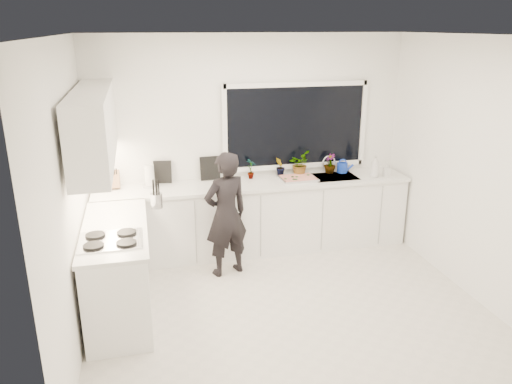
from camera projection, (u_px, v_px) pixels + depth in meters
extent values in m
cube|color=beige|center=(287.00, 308.00, 5.19)|extent=(4.00, 3.50, 0.02)
cube|color=white|center=(250.00, 143.00, 6.38)|extent=(4.00, 0.02, 2.70)
cube|color=white|center=(68.00, 199.00, 4.31)|extent=(0.02, 3.50, 2.70)
cube|color=white|center=(475.00, 170.00, 5.20)|extent=(0.02, 3.50, 2.70)
cube|color=white|center=(293.00, 34.00, 4.32)|extent=(4.00, 3.50, 0.02)
cube|color=black|center=(296.00, 126.00, 6.41)|extent=(1.80, 0.02, 1.00)
cube|color=white|center=(255.00, 218.00, 6.38)|extent=(3.92, 0.58, 0.88)
cube|color=white|center=(119.00, 271.00, 5.00)|extent=(0.58, 1.60, 0.88)
cube|color=silver|center=(255.00, 184.00, 6.23)|extent=(3.94, 0.62, 0.04)
cube|color=silver|center=(114.00, 229.00, 4.85)|extent=(0.62, 1.60, 0.04)
cube|color=white|center=(94.00, 126.00, 4.85)|extent=(0.34, 2.10, 0.70)
cube|color=silver|center=(334.00, 180.00, 6.47)|extent=(0.58, 0.42, 0.14)
cylinder|color=silver|center=(329.00, 164.00, 6.61)|extent=(0.03, 0.03, 0.22)
cube|color=black|center=(111.00, 240.00, 4.52)|extent=(0.56, 0.48, 0.03)
imported|color=black|center=(226.00, 215.00, 5.68)|extent=(0.62, 0.50, 1.47)
cube|color=silver|center=(298.00, 179.00, 6.32)|extent=(0.47, 0.35, 0.03)
cube|color=red|center=(298.00, 177.00, 6.31)|extent=(0.43, 0.31, 0.01)
cylinder|color=#1233AF|center=(342.00, 168.00, 6.62)|extent=(0.17, 0.17, 0.13)
cylinder|color=silver|center=(150.00, 177.00, 6.00)|extent=(0.12, 0.12, 0.26)
cube|color=brown|center=(114.00, 180.00, 5.95)|extent=(0.13, 0.10, 0.22)
cylinder|color=#B1B1B6|center=(157.00, 201.00, 5.33)|extent=(0.16, 0.16, 0.16)
cube|color=black|center=(163.00, 172.00, 6.16)|extent=(0.22, 0.05, 0.28)
cube|color=black|center=(210.00, 168.00, 6.29)|extent=(0.25, 0.03, 0.30)
imported|color=#26662D|center=(251.00, 169.00, 6.33)|extent=(0.15, 0.17, 0.26)
imported|color=#26662D|center=(280.00, 167.00, 6.42)|extent=(0.15, 0.17, 0.26)
imported|color=#26662D|center=(299.00, 164.00, 6.46)|extent=(0.35, 0.36, 0.31)
imported|color=#26662D|center=(330.00, 164.00, 6.56)|extent=(0.19, 0.19, 0.26)
imported|color=#D8BF66|center=(375.00, 167.00, 6.38)|extent=(0.13, 0.13, 0.29)
imported|color=#D8BF66|center=(387.00, 170.00, 6.44)|extent=(0.08, 0.08, 0.17)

